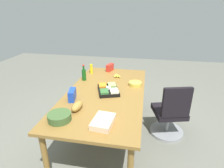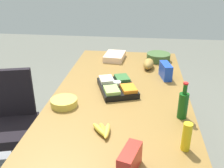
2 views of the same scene
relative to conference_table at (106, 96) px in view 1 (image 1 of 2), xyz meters
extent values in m
plane|color=#66675D|center=(0.00, 0.00, -0.73)|extent=(10.00, 10.00, 0.00)
cube|color=olive|center=(0.00, 0.00, 0.05)|extent=(2.30, 1.18, 0.04)
cylinder|color=olive|center=(-1.06, -0.50, -0.35)|extent=(0.07, 0.07, 0.76)
cylinder|color=olive|center=(1.06, -0.50, -0.35)|extent=(0.07, 0.07, 0.76)
cylinder|color=olive|center=(-1.06, 0.50, -0.35)|extent=(0.07, 0.07, 0.76)
cylinder|color=gray|center=(-0.22, 1.02, -0.71)|extent=(0.56, 0.56, 0.05)
cylinder|color=gray|center=(-0.22, 1.02, -0.49)|extent=(0.06, 0.06, 0.37)
cube|color=black|center=(-0.22, 1.02, -0.31)|extent=(0.59, 0.59, 0.09)
cube|color=black|center=(-0.01, 1.08, -0.02)|extent=(0.17, 0.43, 0.48)
cylinder|color=#3D5B2D|center=(0.85, -0.37, 0.11)|extent=(0.34, 0.34, 0.09)
cylinder|color=gold|center=(-0.34, 0.44, 0.10)|extent=(0.27, 0.27, 0.06)
cylinder|color=#144F16|center=(-0.41, -0.48, 0.17)|extent=(0.09, 0.09, 0.20)
cylinder|color=#144F16|center=(-0.41, -0.48, 0.30)|extent=(0.04, 0.04, 0.08)
cylinder|color=red|center=(-0.41, -0.48, 0.35)|extent=(0.05, 0.05, 0.01)
cube|color=blue|center=(0.34, -0.41, 0.14)|extent=(0.23, 0.12, 0.15)
cube|color=beige|center=(0.84, 0.16, 0.10)|extent=(0.34, 0.25, 0.07)
cube|color=black|center=(-0.01, 0.04, 0.09)|extent=(0.49, 0.42, 0.05)
cube|color=orange|center=(-0.09, -0.07, 0.13)|extent=(0.19, 0.17, 0.03)
cube|color=#346732|center=(0.13, 0.01, 0.13)|extent=(0.19, 0.17, 0.03)
cube|color=#9ABD60|center=(-0.14, 0.07, 0.13)|extent=(0.19, 0.17, 0.03)
cube|color=beige|center=(0.08, 0.15, 0.13)|extent=(0.19, 0.17, 0.03)
cylinder|color=white|center=(-0.01, 0.04, 0.14)|extent=(0.09, 0.09, 0.04)
ellipsoid|color=yellow|center=(-0.68, 0.04, 0.09)|extent=(0.17, 0.04, 0.04)
ellipsoid|color=yellow|center=(-0.68, 0.07, 0.09)|extent=(0.17, 0.09, 0.04)
ellipsoid|color=gold|center=(-0.67, 0.09, 0.09)|extent=(0.16, 0.13, 0.04)
cylinder|color=yellow|center=(-0.78, -0.46, 0.16)|extent=(0.07, 0.07, 0.19)
cube|color=red|center=(-1.00, -0.13, 0.14)|extent=(0.21, 0.13, 0.14)
ellipsoid|color=olive|center=(0.59, -0.25, 0.12)|extent=(0.25, 0.13, 0.10)
camera|label=1|loc=(2.55, 0.58, 1.32)|focal=29.69mm
camera|label=2|loc=(-2.09, -0.16, 1.10)|focal=41.22mm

